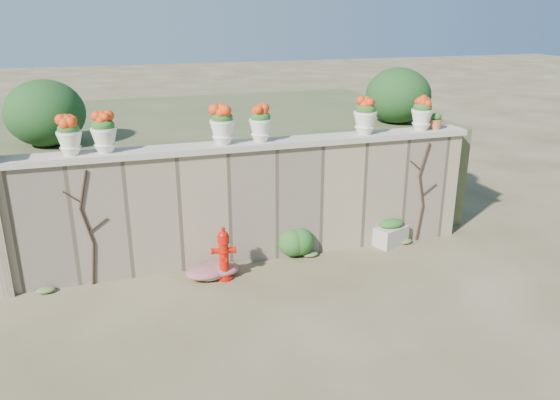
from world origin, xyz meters
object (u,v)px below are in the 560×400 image
object	(u,v)px
planter_box	(391,233)
urn_pot_0	(69,136)
terracotta_pot	(436,122)
fire_hydrant	(224,253)

from	to	relation	value
planter_box	urn_pot_0	bearing A→B (deg)	155.79
planter_box	terracotta_pot	distance (m)	2.21
fire_hydrant	urn_pot_0	world-z (taller)	urn_pot_0
planter_box	urn_pot_0	world-z (taller)	urn_pot_0
fire_hydrant	urn_pot_0	bearing A→B (deg)	170.81
urn_pot_0	terracotta_pot	xyz separation A→B (m)	(6.32, 0.00, -0.15)
urn_pot_0	terracotta_pot	bearing A→B (deg)	0.00
planter_box	terracotta_pot	world-z (taller)	terracotta_pot
fire_hydrant	urn_pot_0	size ratio (longest dim) A/B	1.57
planter_box	urn_pot_0	distance (m)	5.83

